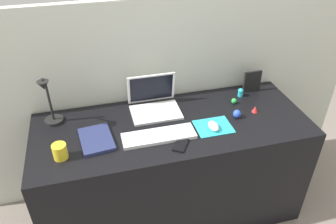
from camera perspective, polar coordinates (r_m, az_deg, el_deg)
name	(u,v)px	position (r m, az deg, el deg)	size (l,w,h in m)	color
ground_plane	(172,207)	(2.47, 0.67, -15.99)	(6.00, 6.00, 0.00)	slate
back_wall	(159,99)	(2.27, -1.59, 2.18)	(2.83, 0.05, 1.38)	beige
desk	(172,169)	(2.20, 0.73, -9.83)	(1.63, 0.64, 0.74)	black
laptop	(154,101)	(2.06, -2.45, 1.83)	(0.30, 0.24, 0.21)	white
keyboard	(159,136)	(1.85, -1.58, -4.14)	(0.41, 0.13, 0.02)	white
mousepad	(213,127)	(1.95, 7.81, -2.50)	(0.21, 0.17, 0.00)	#28B7CC
mouse	(213,126)	(1.92, 7.83, -2.41)	(0.06, 0.10, 0.03)	white
cell_phone	(181,144)	(1.81, 2.24, -5.52)	(0.06, 0.13, 0.01)	black
desk_lamp	(49,103)	(1.98, -19.77, 1.41)	(0.11, 0.17, 0.33)	black
notebook_pad	(96,139)	(1.87, -12.22, -4.62)	(0.17, 0.24, 0.02)	navy
picture_frame	(252,81)	(2.31, 14.27, 5.13)	(0.12, 0.02, 0.15)	black
coffee_mug	(60,151)	(1.79, -18.09, -6.47)	(0.07, 0.07, 0.08)	yellow
toy_figurine_green	(234,101)	(2.17, 11.28, 1.86)	(0.03, 0.03, 0.04)	green
toy_figurine_blue	(237,114)	(2.04, 11.78, -0.32)	(0.05, 0.05, 0.05)	blue
toy_figurine_red	(255,109)	(2.12, 14.74, 0.48)	(0.04, 0.04, 0.04)	red
toy_figurine_cyan	(241,92)	(2.25, 12.37, 3.33)	(0.04, 0.04, 0.06)	#28B7CC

